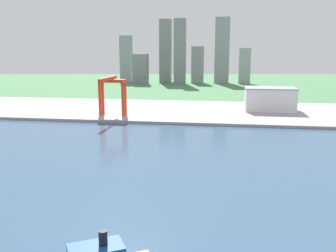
% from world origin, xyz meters
% --- Properties ---
extents(ground_plane, '(2400.00, 2400.00, 0.00)m').
position_xyz_m(ground_plane, '(0.00, 300.00, 0.00)').
color(ground_plane, '#497E4F').
extents(water_bay, '(840.00, 360.00, 0.15)m').
position_xyz_m(water_bay, '(0.00, 240.00, 0.07)').
color(water_bay, '#385675').
rests_on(water_bay, ground).
extents(industrial_pier, '(840.00, 140.00, 2.50)m').
position_xyz_m(industrial_pier, '(0.00, 490.00, 1.25)').
color(industrial_pier, '#A2999D').
rests_on(industrial_pier, ground).
extents(port_crane_red, '(24.22, 47.24, 35.88)m').
position_xyz_m(port_crane_red, '(-90.62, 444.89, 28.69)').
color(port_crane_red, red).
rests_on(port_crane_red, industrial_pier).
extents(warehouse_main, '(49.52, 33.56, 22.98)m').
position_xyz_m(warehouse_main, '(57.00, 499.15, 14.01)').
color(warehouse_main, white).
rests_on(warehouse_main, industrial_pier).
extents(distant_skyline, '(252.60, 66.78, 123.21)m').
position_xyz_m(distant_skyline, '(-73.77, 836.62, 49.90)').
color(distant_skyline, gray).
rests_on(distant_skyline, ground).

